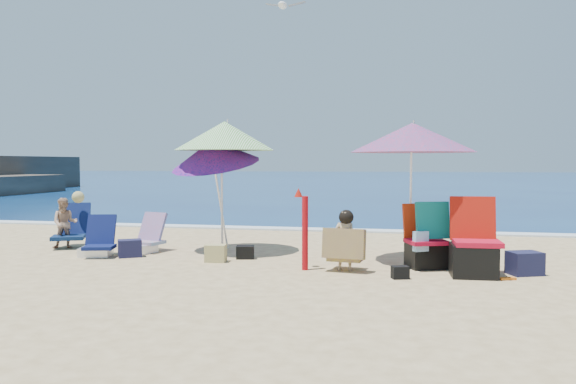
% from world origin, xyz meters
% --- Properties ---
extents(ground, '(120.00, 120.00, 0.00)m').
position_xyz_m(ground, '(0.00, 0.00, 0.00)').
color(ground, '#D8BC84').
rests_on(ground, ground).
extents(sea, '(120.00, 80.00, 0.12)m').
position_xyz_m(sea, '(0.00, 45.00, -0.05)').
color(sea, navy).
rests_on(sea, ground).
extents(foam, '(120.00, 0.50, 0.04)m').
position_xyz_m(foam, '(0.00, 5.10, 0.02)').
color(foam, white).
rests_on(foam, ground).
extents(umbrella_turquoise, '(2.27, 2.27, 2.22)m').
position_xyz_m(umbrella_turquoise, '(1.63, 1.24, 1.95)').
color(umbrella_turquoise, white).
rests_on(umbrella_turquoise, ground).
extents(umbrella_striped, '(1.81, 1.81, 2.32)m').
position_xyz_m(umbrella_striped, '(-1.57, 1.69, 2.03)').
color(umbrella_striped, silver).
rests_on(umbrella_striped, ground).
extents(umbrella_blue, '(2.01, 2.04, 2.13)m').
position_xyz_m(umbrella_blue, '(-1.76, 1.67, 1.74)').
color(umbrella_blue, white).
rests_on(umbrella_blue, ground).
extents(furled_umbrella, '(0.26, 0.29, 1.19)m').
position_xyz_m(furled_umbrella, '(0.07, 0.32, 0.66)').
color(furled_umbrella, '#A60B12').
rests_on(furled_umbrella, ground).
extents(chair_navy, '(0.71, 0.74, 0.68)m').
position_xyz_m(chair_navy, '(-3.52, 0.81, 0.18)').
color(chair_navy, '#0C1648').
rests_on(chair_navy, ground).
extents(chair_rainbow, '(0.69, 0.76, 0.68)m').
position_xyz_m(chair_rainbow, '(-2.94, 1.36, 0.18)').
color(chair_rainbow, '#E1564F').
rests_on(chair_rainbow, ground).
extents(camp_chair_left, '(0.68, 0.65, 1.09)m').
position_xyz_m(camp_chair_left, '(2.46, 0.31, 0.33)').
color(camp_chair_left, red).
rests_on(camp_chair_left, ground).
extents(camp_chair_right, '(0.70, 0.76, 1.00)m').
position_xyz_m(camp_chair_right, '(1.84, 0.79, 0.36)').
color(camp_chair_right, red).
rests_on(camp_chair_right, ground).
extents(person_center, '(0.63, 0.56, 0.89)m').
position_xyz_m(person_center, '(0.68, 0.32, 0.43)').
color(person_center, tan).
rests_on(person_center, ground).
extents(person_left, '(0.77, 0.97, 1.03)m').
position_xyz_m(person_left, '(-4.55, 1.54, 0.47)').
color(person_left, tan).
rests_on(person_left, ground).
extents(bag_navy_a, '(0.46, 0.42, 0.29)m').
position_xyz_m(bag_navy_a, '(-2.95, 0.83, 0.14)').
color(bag_navy_a, '#1A1A39').
rests_on(bag_navy_a, ground).
extents(bag_black_a, '(0.33, 0.27, 0.21)m').
position_xyz_m(bag_black_a, '(-1.02, 1.05, 0.11)').
color(bag_black_a, black).
rests_on(bag_black_a, ground).
extents(bag_tan, '(0.34, 0.26, 0.27)m').
position_xyz_m(bag_tan, '(-1.40, 0.67, 0.14)').
color(bag_tan, tan).
rests_on(bag_tan, ground).
extents(bag_navy_b, '(0.52, 0.46, 0.32)m').
position_xyz_m(bag_navy_b, '(3.17, 0.55, 0.16)').
color(bag_navy_b, '#191B39').
rests_on(bag_navy_b, ground).
extents(bag_black_b, '(0.26, 0.22, 0.17)m').
position_xyz_m(bag_black_b, '(1.47, -0.08, 0.09)').
color(bag_black_b, black).
rests_on(bag_black_b, ground).
extents(orange_item, '(0.24, 0.16, 0.03)m').
position_xyz_m(orange_item, '(2.87, 0.14, 0.02)').
color(orange_item, orange).
rests_on(orange_item, ground).
extents(seagull, '(0.74, 0.32, 0.12)m').
position_xyz_m(seagull, '(-0.71, 2.52, 4.44)').
color(seagull, white).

